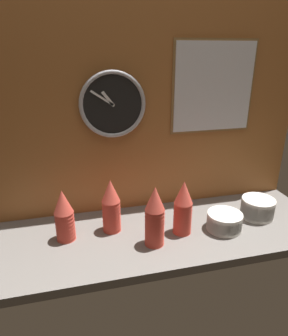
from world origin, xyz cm
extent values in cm
cube|color=slate|center=(0.00, 0.00, -2.00)|extent=(160.00, 56.00, 4.00)
cube|color=#A3602D|center=(0.00, 26.50, 52.50)|extent=(160.00, 3.00, 105.00)
cone|color=#DB4C3D|center=(-23.85, 5.38, 5.35)|extent=(8.60, 8.60, 10.69)
cone|color=#DB4C3D|center=(-23.85, 5.38, 7.05)|extent=(8.60, 8.60, 10.69)
cone|color=#DB4C3D|center=(-23.85, 5.38, 8.74)|extent=(8.60, 8.60, 10.69)
cone|color=#DB4C3D|center=(-23.85, 5.38, 10.44)|extent=(8.60, 8.60, 10.69)
cone|color=#DB4C3D|center=(-23.85, 5.38, 12.14)|extent=(8.60, 8.60, 10.69)
cone|color=#DB4C3D|center=(-23.85, 5.38, 13.84)|extent=(8.60, 8.60, 10.69)
cone|color=#DB4C3D|center=(-23.85, 5.38, 15.54)|extent=(8.60, 8.60, 10.69)
cone|color=#DB4C3D|center=(-23.85, 5.38, 17.24)|extent=(8.60, 8.60, 10.69)
cone|color=#DB4C3D|center=(-23.85, 5.38, 18.94)|extent=(8.60, 8.60, 10.69)
cone|color=#DB4C3D|center=(-23.85, 5.38, 20.63)|extent=(8.60, 8.60, 10.69)
cone|color=#DB4C3D|center=(7.74, -4.14, 5.35)|extent=(8.60, 8.60, 10.69)
cone|color=#DB4C3D|center=(7.74, -4.14, 7.05)|extent=(8.60, 8.60, 10.69)
cone|color=#DB4C3D|center=(7.74, -4.14, 8.74)|extent=(8.60, 8.60, 10.69)
cone|color=#DB4C3D|center=(7.74, -4.14, 10.44)|extent=(8.60, 8.60, 10.69)
cone|color=#DB4C3D|center=(7.74, -4.14, 12.14)|extent=(8.60, 8.60, 10.69)
cone|color=#DB4C3D|center=(7.74, -4.14, 13.84)|extent=(8.60, 8.60, 10.69)
cone|color=#DB4C3D|center=(7.74, -4.14, 15.54)|extent=(8.60, 8.60, 10.69)
cone|color=#DB4C3D|center=(7.74, -4.14, 17.24)|extent=(8.60, 8.60, 10.69)
cone|color=#DB4C3D|center=(7.74, -4.14, 18.94)|extent=(8.60, 8.60, 10.69)
cone|color=#DB4C3D|center=(7.74, -4.14, 20.63)|extent=(8.60, 8.60, 10.69)
cone|color=#DB4C3D|center=(-7.25, -9.83, 5.35)|extent=(8.60, 8.60, 10.69)
cone|color=#DB4C3D|center=(-7.25, -9.83, 7.05)|extent=(8.60, 8.60, 10.69)
cone|color=#DB4C3D|center=(-7.25, -9.83, 8.74)|extent=(8.60, 8.60, 10.69)
cone|color=#DB4C3D|center=(-7.25, -9.83, 10.44)|extent=(8.60, 8.60, 10.69)
cone|color=#DB4C3D|center=(-7.25, -9.83, 12.14)|extent=(8.60, 8.60, 10.69)
cone|color=#DB4C3D|center=(-7.25, -9.83, 13.84)|extent=(8.60, 8.60, 10.69)
cone|color=#DB4C3D|center=(-7.25, -9.83, 15.54)|extent=(8.60, 8.60, 10.69)
cone|color=#DB4C3D|center=(-7.25, -9.83, 17.24)|extent=(8.60, 8.60, 10.69)
cone|color=#DB4C3D|center=(-7.25, -9.83, 18.94)|extent=(8.60, 8.60, 10.69)
cone|color=#DB4C3D|center=(-7.25, -9.83, 20.63)|extent=(8.60, 8.60, 10.69)
cone|color=#DB4C3D|center=(-7.25, -9.83, 22.33)|extent=(8.60, 8.60, 10.69)
cone|color=#DB4C3D|center=(-44.97, 3.13, 5.35)|extent=(8.60, 8.60, 10.69)
cone|color=#DB4C3D|center=(-44.97, 3.13, 7.05)|extent=(8.60, 8.60, 10.69)
cone|color=#DB4C3D|center=(-44.97, 3.13, 8.74)|extent=(8.60, 8.60, 10.69)
cone|color=#DB4C3D|center=(-44.97, 3.13, 10.44)|extent=(8.60, 8.60, 10.69)
cone|color=#DB4C3D|center=(-44.97, 3.13, 12.14)|extent=(8.60, 8.60, 10.69)
cone|color=#DB4C3D|center=(-44.97, 3.13, 13.84)|extent=(8.60, 8.60, 10.69)
cone|color=#DB4C3D|center=(-44.97, 3.13, 15.54)|extent=(8.60, 8.60, 10.69)
cone|color=#DB4C3D|center=(-44.97, 3.13, 17.24)|extent=(8.60, 8.60, 10.69)
cone|color=#DB4C3D|center=(-44.97, 3.13, 18.94)|extent=(8.60, 8.60, 10.69)
cylinder|color=beige|center=(49.94, -0.05, 1.83)|extent=(16.51, 16.51, 3.66)
cylinder|color=beige|center=(49.94, -0.05, 3.41)|extent=(16.51, 16.51, 3.66)
cylinder|color=beige|center=(49.94, -0.05, 4.98)|extent=(16.51, 16.51, 3.66)
cylinder|color=beige|center=(49.94, -0.05, 6.55)|extent=(16.51, 16.51, 3.66)
cylinder|color=beige|center=(49.94, -0.05, 8.12)|extent=(16.51, 16.51, 3.66)
torus|color=white|center=(49.94, -0.05, 9.41)|extent=(16.50, 16.50, 1.32)
cylinder|color=beige|center=(28.06, -6.49, 1.83)|extent=(16.51, 16.51, 3.66)
cylinder|color=beige|center=(28.06, -6.49, 3.41)|extent=(16.51, 16.51, 3.66)
cylinder|color=beige|center=(28.06, -6.49, 4.98)|extent=(16.51, 16.51, 3.66)
cylinder|color=beige|center=(28.06, -6.49, 6.55)|extent=(16.51, 16.51, 3.66)
torus|color=white|center=(28.06, -6.49, 7.83)|extent=(16.50, 16.50, 1.32)
cylinder|color=black|center=(-18.80, 23.90, 56.01)|extent=(30.59, 1.80, 30.59)
torus|color=#B2B2B7|center=(-18.80, 23.09, 56.01)|extent=(31.35, 1.98, 31.35)
cube|color=white|center=(-21.14, 22.60, 59.04)|extent=(5.76, 0.60, 6.90)
cube|color=white|center=(-23.75, 22.60, 59.36)|extent=(10.42, 0.60, 7.48)
cylinder|color=white|center=(-18.80, 22.60, 56.01)|extent=(1.53, 0.60, 1.53)
cube|color=olive|center=(32.13, 24.62, 62.29)|extent=(43.70, 0.60, 45.37)
cube|color=white|center=(32.13, 24.20, 62.29)|extent=(41.30, 1.20, 42.97)
camera|label=1|loc=(-37.93, -116.18, 80.25)|focal=32.00mm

